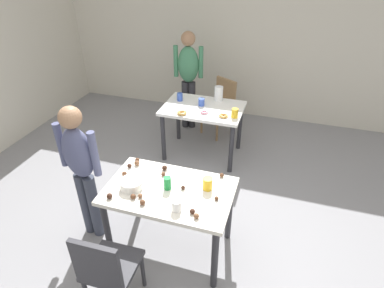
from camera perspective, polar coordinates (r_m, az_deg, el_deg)
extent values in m
plane|color=gray|center=(3.42, -0.96, -17.74)|extent=(6.40, 6.40, 0.00)
cube|color=beige|center=(5.49, 10.01, 17.83)|extent=(6.40, 0.10, 2.60)
cube|color=silver|center=(2.92, -4.08, -8.34)|extent=(1.14, 0.72, 0.04)
cylinder|color=#2D2D33|center=(3.17, -14.76, -14.78)|extent=(0.06, 0.06, 0.71)
cylinder|color=#2D2D33|center=(2.88, 4.05, -19.73)|extent=(0.06, 0.06, 0.71)
cylinder|color=#2D2D33|center=(3.54, -9.91, -8.25)|extent=(0.06, 0.06, 0.71)
cylinder|color=#2D2D33|center=(3.28, 6.64, -11.81)|extent=(0.06, 0.06, 0.71)
cube|color=white|center=(4.34, 1.97, 6.35)|extent=(1.06, 0.73, 0.04)
cylinder|color=#2D2D33|center=(4.40, -5.13, 1.09)|extent=(0.06, 0.06, 0.71)
cylinder|color=#2D2D33|center=(4.18, 6.98, -0.93)|extent=(0.06, 0.06, 0.71)
cylinder|color=#2D2D33|center=(4.90, -2.46, 4.61)|extent=(0.06, 0.06, 0.71)
cylinder|color=#2D2D33|center=(4.69, 8.47, 2.95)|extent=(0.06, 0.06, 0.71)
cube|color=#2D2D33|center=(2.82, -13.94, -20.15)|extent=(0.41, 0.41, 0.04)
cube|color=#2D2D33|center=(2.55, -16.62, -19.91)|extent=(0.38, 0.05, 0.42)
cylinder|color=#2D2D33|center=(3.14, -14.76, -19.51)|extent=(0.04, 0.04, 0.41)
cylinder|color=#2D2D33|center=(3.03, -8.72, -21.29)|extent=(0.04, 0.04, 0.41)
cube|color=olive|center=(5.02, 4.51, 6.24)|extent=(0.55, 0.55, 0.04)
cube|color=olive|center=(5.05, 6.04, 9.17)|extent=(0.35, 0.22, 0.42)
cylinder|color=olive|center=(4.92, 4.48, 2.65)|extent=(0.04, 0.04, 0.41)
cylinder|color=olive|center=(5.12, 1.71, 4.03)|extent=(0.04, 0.04, 0.41)
cylinder|color=olive|center=(5.14, 7.08, 3.91)|extent=(0.04, 0.04, 0.41)
cylinder|color=olive|center=(5.34, 4.33, 5.19)|extent=(0.04, 0.04, 0.41)
cylinder|color=#383D4C|center=(3.49, -18.36, -10.00)|extent=(0.11, 0.11, 0.74)
cylinder|color=#383D4C|center=(3.43, -16.94, -10.58)|extent=(0.11, 0.11, 0.74)
ellipsoid|color=#4C5175|center=(3.08, -19.56, -1.52)|extent=(0.34, 0.23, 0.53)
sphere|color=#997051|center=(2.91, -20.84, 4.44)|extent=(0.20, 0.20, 0.20)
cylinder|color=#4C5175|center=(3.19, -22.24, -0.14)|extent=(0.08, 0.08, 0.45)
cylinder|color=#4C5175|center=(2.95, -16.94, -1.74)|extent=(0.08, 0.08, 0.45)
cylinder|color=#28282D|center=(5.22, -0.01, 6.91)|extent=(0.11, 0.11, 0.78)
cylinder|color=#28282D|center=(5.24, -1.21, 6.98)|extent=(0.11, 0.11, 0.78)
ellipsoid|color=#3D7A56|center=(4.98, -0.66, 13.92)|extent=(0.35, 0.25, 0.55)
sphere|color=#997051|center=(4.87, -0.68, 18.20)|extent=(0.21, 0.21, 0.21)
cylinder|color=#3D7A56|center=(4.94, 1.59, 14.27)|extent=(0.08, 0.08, 0.47)
cylinder|color=#3D7A56|center=(5.00, -2.88, 14.46)|extent=(0.08, 0.08, 0.47)
cylinder|color=white|center=(2.94, -10.69, -7.00)|extent=(0.21, 0.21, 0.08)
cylinder|color=#198438|center=(2.87, -4.39, -6.94)|extent=(0.07, 0.07, 0.12)
cube|color=silver|center=(3.11, -7.41, -5.09)|extent=(0.17, 0.02, 0.01)
cylinder|color=yellow|center=(2.87, 2.79, -7.05)|extent=(0.09, 0.09, 0.12)
cylinder|color=white|center=(2.67, -2.77, -10.83)|extent=(0.08, 0.08, 0.10)
sphere|color=#3D2319|center=(3.12, -4.89, -4.23)|extent=(0.05, 0.05, 0.05)
sphere|color=#3D2319|center=(3.20, -11.04, -3.81)|extent=(0.04, 0.04, 0.04)
sphere|color=brown|center=(2.84, -9.16, -9.08)|extent=(0.04, 0.04, 0.04)
sphere|color=brown|center=(2.79, 4.39, -9.59)|extent=(0.04, 0.04, 0.04)
sphere|color=brown|center=(3.05, -5.12, -5.32)|extent=(0.04, 0.04, 0.04)
sphere|color=brown|center=(2.76, -8.78, -10.20)|extent=(0.05, 0.05, 0.05)
sphere|color=#3D2319|center=(2.89, -1.56, -7.69)|extent=(0.04, 0.04, 0.04)
sphere|color=brown|center=(3.27, -9.69, -2.80)|extent=(0.04, 0.04, 0.04)
sphere|color=brown|center=(2.62, 0.78, -12.66)|extent=(0.04, 0.04, 0.04)
sphere|color=brown|center=(3.10, -11.93, -5.19)|extent=(0.05, 0.05, 0.05)
sphere|color=#3D2319|center=(2.66, 0.07, -11.88)|extent=(0.05, 0.05, 0.05)
sphere|color=brown|center=(3.04, 5.30, -5.53)|extent=(0.04, 0.04, 0.04)
sphere|color=brown|center=(3.22, -9.76, -3.35)|extent=(0.05, 0.05, 0.05)
sphere|color=#3D2319|center=(2.88, -14.44, -8.94)|extent=(0.05, 0.05, 0.05)
sphere|color=brown|center=(2.83, -10.41, -9.15)|extent=(0.05, 0.05, 0.05)
cylinder|color=white|center=(4.50, 4.75, 8.90)|extent=(0.12, 0.12, 0.20)
cylinder|color=#3351B2|center=(4.35, 1.69, 7.46)|extent=(0.08, 0.08, 0.10)
cylinder|color=yellow|center=(4.07, 7.60, 5.46)|extent=(0.08, 0.08, 0.12)
cylinder|color=#3351B2|center=(4.50, -2.17, 8.36)|extent=(0.08, 0.08, 0.11)
torus|color=gold|center=(4.08, 5.60, 5.01)|extent=(0.11, 0.11, 0.03)
torus|color=pink|center=(4.16, 2.17, 5.68)|extent=(0.10, 0.10, 0.03)
torus|color=gold|center=(4.13, -1.81, 5.54)|extent=(0.12, 0.12, 0.04)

